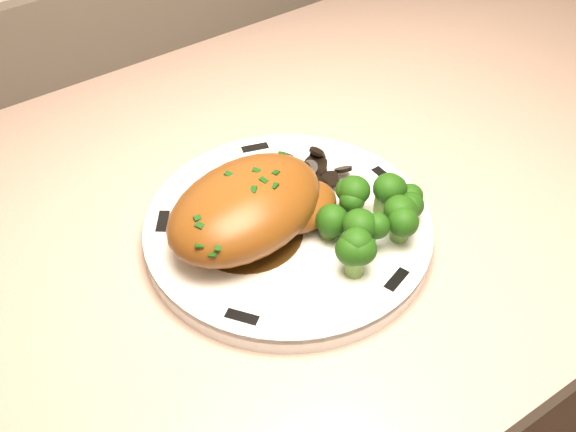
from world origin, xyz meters
TOP-DOWN VIEW (x-y plane):
  - plate at (0.21, 1.60)m, footprint 0.34×0.34m
  - rim_accent_0 at (0.25, 1.72)m, footprint 0.03×0.02m
  - rim_accent_1 at (0.11, 1.67)m, footprint 0.03×0.03m
  - rim_accent_2 at (0.11, 1.53)m, footprint 0.03×0.03m
  - rim_accent_3 at (0.25, 1.49)m, footprint 0.03×0.02m
  - rim_accent_4 at (0.33, 1.60)m, footprint 0.01×0.03m
  - gravy_pool at (0.17, 1.61)m, footprint 0.11×0.11m
  - chicken_breast at (0.18, 1.61)m, footprint 0.19×0.14m
  - mushroom_pile at (0.27, 1.64)m, footprint 0.09×0.07m
  - broccoli_florets at (0.27, 1.54)m, footprint 0.12×0.09m

SIDE VIEW (x-z plane):
  - plate at x=0.21m, z-range 0.89..0.91m
  - rim_accent_0 at x=0.25m, z-range 0.91..0.91m
  - rim_accent_1 at x=0.11m, z-range 0.91..0.91m
  - rim_accent_2 at x=0.11m, z-range 0.91..0.91m
  - rim_accent_3 at x=0.25m, z-range 0.91..0.91m
  - rim_accent_4 at x=0.33m, z-range 0.91..0.91m
  - gravy_pool at x=0.17m, z-range 0.91..0.91m
  - mushroom_pile at x=0.27m, z-range 0.90..0.93m
  - broccoli_florets at x=0.27m, z-range 0.91..0.95m
  - chicken_breast at x=0.18m, z-range 0.91..0.97m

